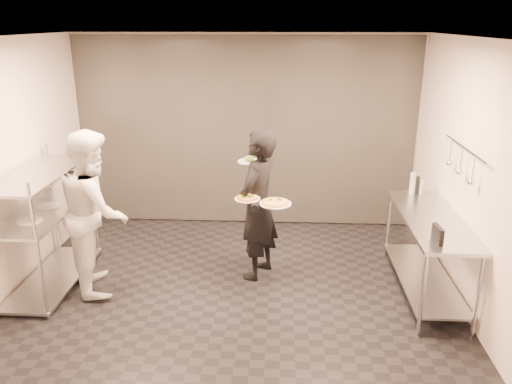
# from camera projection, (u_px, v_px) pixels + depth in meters

# --- Properties ---
(room_shell) EXTENTS (5.00, 4.00, 2.80)m
(room_shell) POSITION_uv_depth(u_px,v_px,m) (241.00, 146.00, 6.51)
(room_shell) COLOR black
(room_shell) RESTS_ON ground
(pass_rack) EXTENTS (0.60, 1.60, 1.50)m
(pass_rack) POSITION_uv_depth(u_px,v_px,m) (46.00, 222.00, 5.72)
(pass_rack) COLOR #ADAFB4
(pass_rack) RESTS_ON ground
(prep_counter) EXTENTS (0.60, 1.80, 0.92)m
(prep_counter) POSITION_uv_depth(u_px,v_px,m) (428.00, 242.00, 5.54)
(prep_counter) COLOR #ADAFB4
(prep_counter) RESTS_ON ground
(utensil_rail) EXTENTS (0.07, 1.20, 0.31)m
(utensil_rail) POSITION_uv_depth(u_px,v_px,m) (462.00, 162.00, 5.23)
(utensil_rail) COLOR #ADAFB4
(utensil_rail) RESTS_ON room_shell
(waiter) EXTENTS (0.66, 0.78, 1.81)m
(waiter) POSITION_uv_depth(u_px,v_px,m) (258.00, 205.00, 5.84)
(waiter) COLOR black
(waiter) RESTS_ON ground
(chef) EXTENTS (0.97, 1.09, 1.86)m
(chef) POSITION_uv_depth(u_px,v_px,m) (95.00, 211.00, 5.60)
(chef) COLOR white
(chef) RESTS_ON ground
(pizza_plate_near) EXTENTS (0.29, 0.29, 0.05)m
(pizza_plate_near) POSITION_uv_depth(u_px,v_px,m) (247.00, 198.00, 5.63)
(pizza_plate_near) COLOR white
(pizza_plate_near) RESTS_ON waiter
(pizza_plate_far) EXTENTS (0.36, 0.36, 0.05)m
(pizza_plate_far) POSITION_uv_depth(u_px,v_px,m) (275.00, 203.00, 5.54)
(pizza_plate_far) COLOR white
(pizza_plate_far) RESTS_ON waiter
(salad_plate) EXTENTS (0.28, 0.28, 0.07)m
(salad_plate) POSITION_uv_depth(u_px,v_px,m) (249.00, 160.00, 5.95)
(salad_plate) COLOR white
(salad_plate) RESTS_ON waiter
(pos_monitor) EXTENTS (0.06, 0.22, 0.16)m
(pos_monitor) POSITION_uv_depth(u_px,v_px,m) (438.00, 234.00, 4.82)
(pos_monitor) COLOR black
(pos_monitor) RESTS_ON prep_counter
(bottle_green) EXTENTS (0.07, 0.07, 0.26)m
(bottle_green) POSITION_uv_depth(u_px,v_px,m) (413.00, 183.00, 6.16)
(bottle_green) COLOR gray
(bottle_green) RESTS_ON prep_counter
(bottle_clear) EXTENTS (0.05, 0.05, 0.18)m
(bottle_clear) POSITION_uv_depth(u_px,v_px,m) (421.00, 186.00, 6.17)
(bottle_clear) COLOR gray
(bottle_clear) RESTS_ON prep_counter
(bottle_dark) EXTENTS (0.06, 0.06, 0.22)m
(bottle_dark) POSITION_uv_depth(u_px,v_px,m) (416.00, 185.00, 6.16)
(bottle_dark) COLOR black
(bottle_dark) RESTS_ON prep_counter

